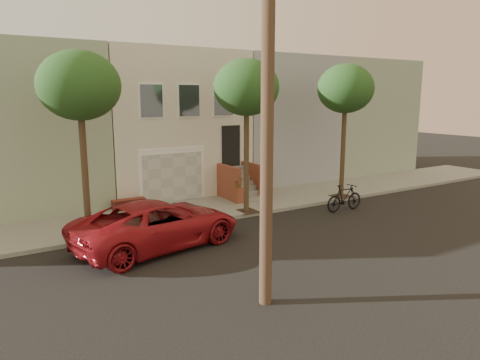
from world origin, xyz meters
TOP-DOWN VIEW (x-y plane):
  - ground at (0.00, 0.00)m, footprint 90.00×90.00m
  - sidewalk at (0.00, 5.35)m, footprint 40.00×3.70m
  - house_row at (0.00, 11.19)m, footprint 33.10×11.70m
  - tree_left at (-5.50, 3.90)m, footprint 2.70×2.57m
  - tree_mid at (1.00, 3.90)m, footprint 2.70×2.57m
  - tree_right at (6.50, 3.90)m, footprint 2.70×2.57m
  - pickup_truck at (-3.68, 2.02)m, footprint 6.10×3.66m
  - motorcycle at (4.99, 2.18)m, footprint 1.97×0.58m

SIDE VIEW (x-z plane):
  - ground at x=0.00m, z-range 0.00..0.00m
  - sidewalk at x=0.00m, z-range 0.00..0.15m
  - motorcycle at x=4.99m, z-range 0.00..1.18m
  - pickup_truck at x=-3.68m, z-range 0.00..1.59m
  - house_row at x=0.00m, z-range 0.14..7.14m
  - tree_left at x=-5.50m, z-range 2.11..8.41m
  - tree_mid at x=1.00m, z-range 2.11..8.41m
  - tree_right at x=6.50m, z-range 2.11..8.41m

